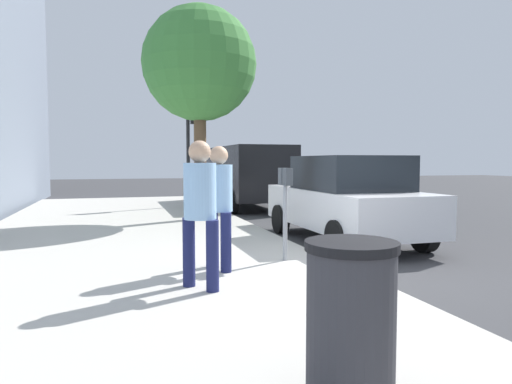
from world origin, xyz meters
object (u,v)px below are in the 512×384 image
pedestrian_at_meter (219,198)px  trash_bin (351,320)px  parking_meter (285,194)px  pedestrian_bystander (200,202)px  traffic_signal (191,134)px  parked_sedan_near (346,199)px  parked_van_far (247,173)px  street_tree (199,65)px

pedestrian_at_meter → trash_bin: bearing=-106.2°
parking_meter → pedestrian_bystander: pedestrian_bystander is taller
pedestrian_at_meter → traffic_signal: traffic_signal is taller
pedestrian_at_meter → parked_sedan_near: (2.22, -3.14, -0.26)m
parked_van_far → street_tree: bearing=148.8°
pedestrian_at_meter → trash_bin: pedestrian_at_meter is taller
parking_meter → parked_van_far: (9.34, -2.05, 0.09)m
pedestrian_bystander → street_tree: 7.30m
trash_bin → parked_van_far: bearing=-13.1°
parked_van_far → pedestrian_at_meter: bearing=162.0°
parked_van_far → parking_meter: bearing=167.6°
parked_van_far → pedestrian_bystander: bearing=161.3°
pedestrian_bystander → parked_van_far: parked_van_far is taller
parked_van_far → traffic_signal: 2.48m
pedestrian_at_meter → parked_sedan_near: bearing=18.4°
parked_van_far → trash_bin: bearing=166.9°
pedestrian_at_meter → pedestrian_bystander: pedestrian_bystander is taller
parking_meter → parked_sedan_near: parked_sedan_near is taller
pedestrian_at_meter → street_tree: (5.68, -0.74, 2.98)m
traffic_signal → street_tree: bearing=174.8°
parked_van_far → traffic_signal: (-0.39, 2.07, 1.32)m
pedestrian_bystander → parked_sedan_near: 4.74m
pedestrian_at_meter → pedestrian_bystander: size_ratio=0.98×
parked_sedan_near → pedestrian_bystander: bearing=131.2°
street_tree → trash_bin: street_tree is taller
parked_van_far → traffic_signal: size_ratio=1.45×
parked_sedan_near → parked_van_far: size_ratio=0.85×
parked_van_far → street_tree: street_tree is taller
street_tree → parked_van_far: bearing=-31.2°
parking_meter → parked_sedan_near: (1.93, -2.05, -0.27)m
pedestrian_at_meter → parked_van_far: bearing=55.1°
street_tree → trash_bin: bearing=175.7°
street_tree → pedestrian_bystander: bearing=169.9°
pedestrian_at_meter → traffic_signal: 9.42m
pedestrian_bystander → trash_bin: (-2.78, -0.47, -0.52)m
pedestrian_bystander → parked_van_far: (10.53, -3.56, 0.08)m
trash_bin → pedestrian_bystander: bearing=9.6°
street_tree → pedestrian_at_meter: bearing=172.5°
trash_bin → pedestrian_at_meter: bearing=0.7°
pedestrian_bystander → parked_sedan_near: size_ratio=0.40×
traffic_signal → parking_meter: bearing=-179.9°
parking_meter → traffic_signal: 9.07m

